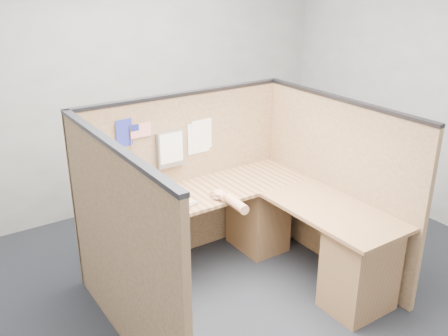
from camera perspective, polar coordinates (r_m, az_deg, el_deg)
floor at (r=4.17m, az=2.85°, el=-15.07°), size 5.00×5.00×0.00m
wall_back at (r=5.42m, az=-11.34°, el=9.65°), size 5.00×0.00×5.00m
cubicle_partitions at (r=4.08m, az=-0.52°, el=-3.39°), size 2.06×1.83×1.53m
l_desk at (r=4.24m, az=2.66°, el=-8.06°), size 1.95×1.75×0.73m
laptop at (r=4.11m, az=-10.17°, el=-3.22°), size 0.37×0.37×0.24m
keyboard at (r=3.96m, az=-6.18°, el=-4.69°), size 0.50×0.27×0.03m
mouse at (r=4.13m, az=-0.55°, el=-3.22°), size 0.13×0.10×0.05m
hand_forearm at (r=4.02m, az=0.76°, el=-3.73°), size 0.12×0.42×0.09m
blue_poster at (r=4.10m, az=-11.20°, el=3.97°), size 0.17×0.03×0.23m
american_flag at (r=4.14m, az=-9.71°, el=4.09°), size 0.19×0.01×0.32m
file_holder at (r=4.30m, az=-6.17°, el=2.15°), size 0.25×0.05×0.31m
paper_left at (r=4.45m, az=-2.92°, el=3.46°), size 0.22×0.01×0.28m
paper_right at (r=4.46m, az=-2.51°, el=3.82°), size 0.22×0.02×0.28m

